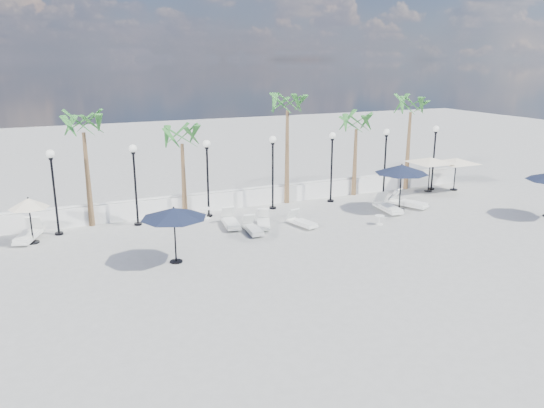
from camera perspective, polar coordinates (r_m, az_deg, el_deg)
name	(u,v)px	position (r m, az deg, el deg)	size (l,w,h in m)	color
ground	(336,247)	(22.37, 6.92, -4.63)	(100.00, 100.00, 0.00)	gray
balustrade	(265,196)	(28.63, -0.74, 0.90)	(26.00, 0.30, 1.01)	white
lamppost_0	(53,180)	(25.00, -22.48, 2.37)	(0.36, 0.36, 3.84)	black
lamppost_1	(135,174)	(25.31, -14.56, 3.19)	(0.36, 0.36, 3.84)	black
lamppost_2	(207,167)	(26.09, -6.97, 3.92)	(0.36, 0.36, 3.84)	black
lamppost_3	(273,162)	(27.30, 0.08, 4.54)	(0.36, 0.36, 3.84)	black
lamppost_4	(332,157)	(28.88, 6.46, 5.04)	(0.36, 0.36, 3.84)	black
lamppost_5	(386,153)	(30.78, 12.11, 5.43)	(0.36, 0.36, 3.84)	black
lamppost_6	(434,149)	(32.95, 17.08, 5.73)	(0.36, 0.36, 3.84)	black
palm_0	(83,130)	(25.53, -19.64, 7.56)	(2.60, 2.60, 5.50)	brown
palm_1	(182,141)	(26.37, -9.67, 6.73)	(2.60, 2.60, 4.70)	brown
palm_2	(287,108)	(28.16, 1.67, 10.26)	(2.60, 2.60, 6.10)	brown
palm_3	(356,127)	(30.38, 9.06, 8.23)	(2.60, 2.60, 4.90)	brown
palm_4	(411,110)	(32.46, 14.69, 9.75)	(2.60, 2.60, 5.70)	brown
lounger_0	(29,234)	(25.29, -24.70, -2.98)	(1.34, 2.17, 0.78)	white
lounger_1	(231,222)	(24.88, -4.48, -1.91)	(0.91, 2.01, 0.73)	white
lounger_2	(253,228)	(23.95, -2.07, -2.62)	(0.70, 1.77, 0.65)	white
lounger_3	(264,222)	(24.78, -0.92, -1.98)	(1.21, 1.87, 0.67)	white
lounger_4	(388,207)	(27.91, 12.34, -0.28)	(0.90, 2.15, 0.78)	white
lounger_5	(302,222)	(24.95, 3.24, -1.90)	(0.94, 1.79, 0.64)	white
lounger_6	(408,202)	(29.00, 14.45, 0.18)	(1.44, 2.18, 0.78)	white
side_table_0	(163,219)	(25.76, -11.68, -1.55)	(0.45, 0.45, 0.43)	white
side_table_1	(206,212)	(26.25, -7.14, -0.89)	(0.54, 0.54, 0.53)	white
side_table_2	(380,219)	(25.66, 11.50, -1.59)	(0.45, 0.45, 0.44)	white
parasol_navy_left	(174,213)	(20.33, -10.52, -0.99)	(2.53, 2.53, 2.23)	black
parasol_navy_mid	(402,169)	(27.90, 13.77, 3.64)	(2.74, 2.74, 2.46)	black
parasol_cream_sq_a	(431,158)	(32.48, 16.70, 4.80)	(4.47, 4.47, 2.20)	black
parasol_cream_sq_b	(457,158)	(33.33, 19.24, 4.67)	(4.17, 4.17, 2.09)	black
parasol_cream_small	(29,204)	(24.44, -24.72, 0.02)	(1.65, 1.65, 2.03)	black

